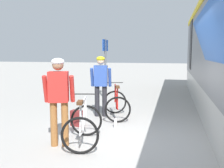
{
  "coord_description": "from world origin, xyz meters",
  "views": [
    {
      "loc": [
        0.79,
        -4.99,
        1.86
      ],
      "look_at": [
        -0.75,
        1.27,
        1.05
      ],
      "focal_mm": 39.9,
      "sensor_mm": 36.0,
      "label": 1
    }
  ],
  "objects_px": {
    "cyclist_far_in_red": "(59,94)",
    "water_bottle_near_the_bikes": "(115,123)",
    "bicycle_far_white": "(83,125)",
    "platform_sign_post": "(105,59)",
    "cyclist_near_in_blue": "(101,81)",
    "backpack_on_platform": "(77,118)",
    "bicycle_near_red": "(116,104)"
  },
  "relations": [
    {
      "from": "cyclist_far_in_red",
      "to": "water_bottle_near_the_bikes",
      "type": "relative_size",
      "value": 7.84
    },
    {
      "from": "bicycle_far_white",
      "to": "platform_sign_post",
      "type": "xyz_separation_m",
      "value": [
        -0.87,
        4.9,
        1.22
      ]
    },
    {
      "from": "cyclist_near_in_blue",
      "to": "backpack_on_platform",
      "type": "distance_m",
      "value": 1.42
    },
    {
      "from": "bicycle_near_red",
      "to": "backpack_on_platform",
      "type": "xyz_separation_m",
      "value": [
        -0.81,
        -1.01,
        -0.2
      ]
    },
    {
      "from": "bicycle_far_white",
      "to": "cyclist_near_in_blue",
      "type": "bearing_deg",
      "value": 97.38
    },
    {
      "from": "cyclist_far_in_red",
      "to": "bicycle_near_red",
      "type": "height_order",
      "value": "cyclist_far_in_red"
    },
    {
      "from": "bicycle_far_white",
      "to": "water_bottle_near_the_bikes",
      "type": "xyz_separation_m",
      "value": [
        0.38,
        1.27,
        -0.29
      ]
    },
    {
      "from": "water_bottle_near_the_bikes",
      "to": "cyclist_far_in_red",
      "type": "bearing_deg",
      "value": -119.29
    },
    {
      "from": "bicycle_near_red",
      "to": "bicycle_far_white",
      "type": "height_order",
      "value": "same"
    },
    {
      "from": "cyclist_far_in_red",
      "to": "bicycle_near_red",
      "type": "xyz_separation_m",
      "value": [
        0.62,
        2.38,
        -0.65
      ]
    },
    {
      "from": "water_bottle_near_the_bikes",
      "to": "platform_sign_post",
      "type": "relative_size",
      "value": 0.09
    },
    {
      "from": "cyclist_near_in_blue",
      "to": "platform_sign_post",
      "type": "height_order",
      "value": "platform_sign_post"
    },
    {
      "from": "backpack_on_platform",
      "to": "water_bottle_near_the_bikes",
      "type": "distance_m",
      "value": 1.01
    },
    {
      "from": "cyclist_far_in_red",
      "to": "water_bottle_near_the_bikes",
      "type": "distance_m",
      "value": 1.91
    },
    {
      "from": "cyclist_far_in_red",
      "to": "bicycle_far_white",
      "type": "bearing_deg",
      "value": 22.63
    },
    {
      "from": "cyclist_near_in_blue",
      "to": "platform_sign_post",
      "type": "xyz_separation_m",
      "value": [
        -0.58,
        2.63,
        0.57
      ]
    },
    {
      "from": "bicycle_far_white",
      "to": "water_bottle_near_the_bikes",
      "type": "relative_size",
      "value": 5.35
    },
    {
      "from": "cyclist_far_in_red",
      "to": "bicycle_near_red",
      "type": "bearing_deg",
      "value": 75.35
    },
    {
      "from": "cyclist_near_in_blue",
      "to": "water_bottle_near_the_bikes",
      "type": "bearing_deg",
      "value": -56.16
    },
    {
      "from": "cyclist_near_in_blue",
      "to": "backpack_on_platform",
      "type": "relative_size",
      "value": 4.4
    },
    {
      "from": "water_bottle_near_the_bikes",
      "to": "platform_sign_post",
      "type": "bearing_deg",
      "value": 109.03
    },
    {
      "from": "water_bottle_near_the_bikes",
      "to": "bicycle_near_red",
      "type": "bearing_deg",
      "value": 101.6
    },
    {
      "from": "cyclist_near_in_blue",
      "to": "platform_sign_post",
      "type": "bearing_deg",
      "value": 102.46
    },
    {
      "from": "cyclist_far_in_red",
      "to": "bicycle_far_white",
      "type": "relative_size",
      "value": 1.46
    },
    {
      "from": "backpack_on_platform",
      "to": "platform_sign_post",
      "type": "height_order",
      "value": "platform_sign_post"
    },
    {
      "from": "bicycle_near_red",
      "to": "bicycle_far_white",
      "type": "distance_m",
      "value": 2.21
    },
    {
      "from": "bicycle_near_red",
      "to": "water_bottle_near_the_bikes",
      "type": "bearing_deg",
      "value": -78.4
    },
    {
      "from": "cyclist_near_in_blue",
      "to": "backpack_on_platform",
      "type": "height_order",
      "value": "cyclist_near_in_blue"
    },
    {
      "from": "cyclist_far_in_red",
      "to": "bicycle_far_white",
      "type": "height_order",
      "value": "cyclist_far_in_red"
    },
    {
      "from": "cyclist_near_in_blue",
      "to": "bicycle_far_white",
      "type": "height_order",
      "value": "cyclist_near_in_blue"
    },
    {
      "from": "backpack_on_platform",
      "to": "platform_sign_post",
      "type": "bearing_deg",
      "value": 107.48
    },
    {
      "from": "bicycle_near_red",
      "to": "cyclist_far_in_red",
      "type": "bearing_deg",
      "value": -104.65
    }
  ]
}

